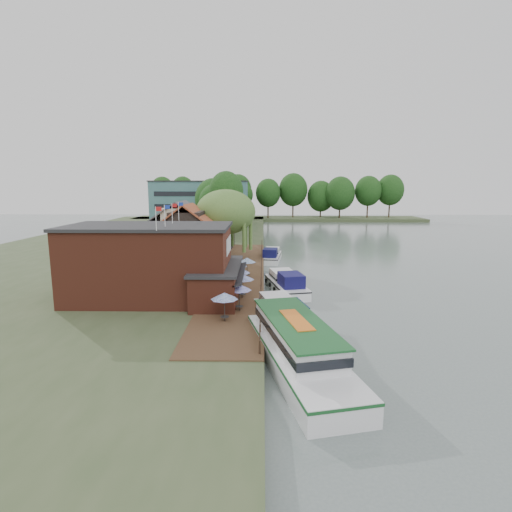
{
  "coord_description": "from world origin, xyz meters",
  "views": [
    {
      "loc": [
        -5.11,
        -38.46,
        11.87
      ],
      "look_at": [
        -6.0,
        12.0,
        3.0
      ],
      "focal_mm": 28.0,
      "sensor_mm": 36.0,
      "label": 1
    }
  ],
  "objects": [
    {
      "name": "quay_rail",
      "position": [
        -5.3,
        10.5,
        1.5
      ],
      "size": [
        0.2,
        49.0,
        1.0
      ],
      "primitive_type": null,
      "color": "black",
      "rests_on": "land_bank"
    },
    {
      "name": "cottage_b",
      "position": [
        -18.0,
        24.0,
        5.25
      ],
      "size": [
        9.6,
        8.6,
        8.5
      ],
      "primitive_type": null,
      "color": "beige",
      "rests_on": "land_bank"
    },
    {
      "name": "umbrella_0",
      "position": [
        -8.18,
        -7.65,
        2.29
      ],
      "size": [
        2.2,
        2.2,
        2.38
      ],
      "primitive_type": null,
      "color": "navy",
      "rests_on": "quay_deck"
    },
    {
      "name": "cruiser_0",
      "position": [
        -3.45,
        -5.59,
        1.3
      ],
      "size": [
        5.8,
        11.12,
        2.6
      ],
      "primitive_type": null,
      "rotation": [
        0.0,
        0.0,
        0.23
      ],
      "color": "silver",
      "rests_on": "ground"
    },
    {
      "name": "land_bank",
      "position": [
        -30.0,
        35.0,
        0.5
      ],
      "size": [
        50.0,
        140.0,
        1.0
      ],
      "primitive_type": "cube",
      "color": "#384728",
      "rests_on": "ground"
    },
    {
      "name": "bank_tree_1",
      "position": [
        -15.72,
        49.57,
        6.66
      ],
      "size": [
        7.14,
        7.14,
        11.33
      ],
      "primitive_type": null,
      "color": "#143811",
      "rests_on": "land_bank"
    },
    {
      "name": "umbrella_1",
      "position": [
        -7.17,
        -4.8,
        2.29
      ],
      "size": [
        2.17,
        2.17,
        2.38
      ],
      "primitive_type": null,
      "color": "#1C1C9C",
      "rests_on": "quay_deck"
    },
    {
      "name": "umbrella_4",
      "position": [
        -7.93,
        5.56,
        2.29
      ],
      "size": [
        2.12,
        2.12,
        2.38
      ],
      "primitive_type": null,
      "color": "navy",
      "rests_on": "quay_deck"
    },
    {
      "name": "cruiser_2",
      "position": [
        -3.76,
        24.45,
        1.14
      ],
      "size": [
        4.18,
        9.79,
        2.29
      ],
      "primitive_type": null,
      "rotation": [
        0.0,
        0.0,
        -0.12
      ],
      "color": "white",
      "rests_on": "ground"
    },
    {
      "name": "cottage_a",
      "position": [
        -15.0,
        14.0,
        5.25
      ],
      "size": [
        8.6,
        7.6,
        8.5
      ],
      "primitive_type": null,
      "color": "black",
      "rests_on": "land_bank"
    },
    {
      "name": "pub",
      "position": [
        -14.0,
        -1.0,
        4.65
      ],
      "size": [
        20.0,
        11.0,
        7.3
      ],
      "primitive_type": null,
      "color": "maroon",
      "rests_on": "land_bank"
    },
    {
      "name": "bank_tree_2",
      "position": [
        -16.81,
        56.15,
        7.37
      ],
      "size": [
        8.79,
        8.79,
        12.74
      ],
      "primitive_type": null,
      "color": "#143811",
      "rests_on": "land_bank"
    },
    {
      "name": "bank_tree_4",
      "position": [
        -13.61,
        85.51,
        6.56
      ],
      "size": [
        8.0,
        8.0,
        11.13
      ],
      "primitive_type": null,
      "color": "#143811",
      "rests_on": "land_bank"
    },
    {
      "name": "umbrella_2",
      "position": [
        -7.13,
        -0.81,
        2.29
      ],
      "size": [
        2.37,
        2.37,
        2.38
      ],
      "primitive_type": null,
      "color": "navy",
      "rests_on": "quay_deck"
    },
    {
      "name": "hotel_block",
      "position": [
        -22.0,
        70.0,
        7.15
      ],
      "size": [
        25.4,
        12.4,
        12.3
      ],
      "primitive_type": null,
      "color": "#38666B",
      "rests_on": "land_bank"
    },
    {
      "name": "umbrella_3",
      "position": [
        -7.6,
        2.19,
        2.29
      ],
      "size": [
        2.34,
        2.34,
        2.38
      ],
      "primitive_type": null,
      "color": "#1B2899",
      "rests_on": "quay_deck"
    },
    {
      "name": "bank_tree_3",
      "position": [
        -14.03,
        79.65,
        7.43
      ],
      "size": [
        7.77,
        7.77,
        12.85
      ],
      "primitive_type": null,
      "color": "#143811",
      "rests_on": "land_bank"
    },
    {
      "name": "tour_boat",
      "position": [
        -2.72,
        -13.84,
        1.6
      ],
      "size": [
        7.36,
        15.22,
        3.2
      ],
      "primitive_type": null,
      "rotation": [
        0.0,
        0.0,
        0.23
      ],
      "color": "silver",
      "rests_on": "ground"
    },
    {
      "name": "umbrella_5",
      "position": [
        -7.0,
        8.12,
        2.29
      ],
      "size": [
        2.13,
        2.13,
        2.38
      ],
      "primitive_type": null,
      "color": "navy",
      "rests_on": "quay_deck"
    },
    {
      "name": "willow",
      "position": [
        -10.5,
        19.0,
        6.21
      ],
      "size": [
        8.6,
        8.6,
        10.43
      ],
      "primitive_type": null,
      "color": "#476B2D",
      "rests_on": "land_bank"
    },
    {
      "name": "bank_tree_5",
      "position": [
        -11.57,
        94.46,
        6.8
      ],
      "size": [
        6.23,
        6.23,
        11.59
      ],
      "primitive_type": null,
      "color": "#143811",
      "rests_on": "land_bank"
    },
    {
      "name": "cruiser_1",
      "position": [
        -2.46,
        5.59,
        1.27
      ],
      "size": [
        5.48,
        10.88,
        2.54
      ],
      "primitive_type": null,
      "rotation": [
        0.0,
        0.0,
        0.21
      ],
      "color": "white",
      "rests_on": "ground"
    },
    {
      "name": "quay_deck",
      "position": [
        -8.0,
        10.0,
        1.05
      ],
      "size": [
        6.0,
        50.0,
        0.1
      ],
      "primitive_type": "cube",
      "color": "#47301E",
      "rests_on": "land_bank"
    },
    {
      "name": "bank_tree_0",
      "position": [
        -12.59,
        43.26,
        7.94
      ],
      "size": [
        6.96,
        6.96,
        13.87
      ],
      "primitive_type": null,
      "color": "#143811",
      "rests_on": "land_bank"
    },
    {
      "name": "swan",
      "position": [
        -1.79,
        -12.68,
        0.22
      ],
      "size": [
        0.44,
        0.44,
        0.44
      ],
      "primitive_type": "sphere",
      "color": "white",
      "rests_on": "ground"
    },
    {
      "name": "cottage_c",
      "position": [
        -14.0,
        33.0,
        5.25
      ],
      "size": [
        7.6,
        7.6,
        8.5
      ],
      "primitive_type": null,
      "color": "black",
      "rests_on": "land_bank"
    },
    {
      "name": "ground",
      "position": [
        0.0,
        0.0,
        0.0
      ],
      "size": [
        260.0,
        260.0,
        0.0
      ],
      "primitive_type": "plane",
      "color": "#576564",
      "rests_on": "ground"
    }
  ]
}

